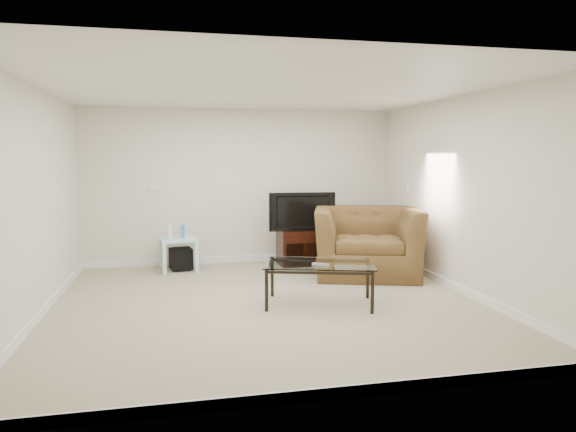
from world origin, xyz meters
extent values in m
plane|color=tan|center=(0.00, 0.00, 0.00)|extent=(5.00, 5.00, 0.00)
plane|color=white|center=(0.00, 0.00, 2.50)|extent=(5.00, 5.00, 0.00)
cube|color=silver|center=(0.00, 2.50, 1.25)|extent=(5.00, 0.02, 2.50)
cube|color=silver|center=(-2.50, 0.00, 1.25)|extent=(0.02, 5.00, 2.50)
cube|color=silver|center=(2.50, 0.00, 1.25)|extent=(0.02, 5.00, 2.50)
cube|color=white|center=(-1.40, 2.49, 1.25)|extent=(0.12, 0.02, 0.12)
cube|color=white|center=(2.49, 1.60, 1.25)|extent=(0.02, 0.09, 0.13)
cube|color=white|center=(2.49, 1.30, 0.30)|extent=(0.02, 0.08, 0.12)
cube|color=black|center=(0.89, 2.01, 0.48)|extent=(0.43, 0.31, 0.06)
imported|color=black|center=(0.89, 2.02, 0.88)|extent=(0.99, 0.23, 0.61)
cube|color=black|center=(-1.00, 2.07, 0.18)|extent=(0.37, 0.37, 0.32)
cube|color=white|center=(-1.15, 2.01, 0.62)|extent=(0.06, 0.17, 0.23)
cube|color=#337FCC|center=(-0.96, 2.04, 0.61)|extent=(0.06, 0.15, 0.20)
imported|color=#503221|center=(1.69, 1.20, 0.66)|extent=(1.74, 1.39, 1.33)
cube|color=#B2B2B7|center=(0.56, -0.29, 0.51)|extent=(0.19, 0.16, 0.02)
camera|label=1|loc=(-1.01, -5.84, 1.73)|focal=32.00mm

